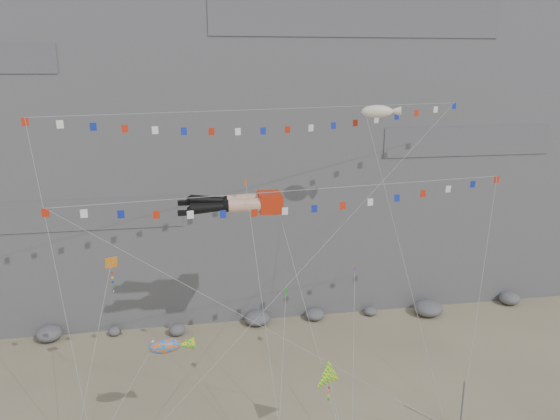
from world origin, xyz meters
name	(u,v)px	position (x,y,z in m)	size (l,w,h in m)	color
cliff	(238,70)	(0.00, 32.00, 25.00)	(80.00, 28.00, 50.00)	slate
talus_boulders	(257,318)	(0.00, 17.00, 0.60)	(60.00, 3.00, 1.20)	slate
anchor_pole_right	(462,408)	(11.94, -2.49, 2.09)	(0.12, 0.12, 4.18)	slate
legs_kite	(242,203)	(-2.35, 7.45, 15.11)	(10.04, 17.72, 22.44)	red
flag_banner_upper	(275,109)	(0.66, 9.58, 22.08)	(34.89, 17.79, 28.89)	red
flag_banner_lower	(300,190)	(1.57, 4.18, 16.70)	(33.75, 9.23, 20.75)	red
harlequin_kite	(111,263)	(-11.96, 4.32, 11.93)	(3.50, 9.30, 14.81)	#FA2C1B
fish_windsock	(165,346)	(-8.29, -0.74, 7.88)	(7.80, 3.81, 10.28)	#ED5C0C
delta_kite	(329,377)	(2.17, -2.63, 5.68)	(2.21, 7.08, 8.47)	yellow
blimp_windsock	(377,112)	(9.34, 10.28, 21.68)	(4.26, 12.18, 24.50)	#F1E2C6
small_kite_a	(247,189)	(-2.04, 6.66, 16.41)	(1.41, 14.04, 21.56)	orange
small_kite_b	(355,273)	(6.03, 4.59, 9.88)	(3.82, 11.24, 14.94)	purple
small_kite_c	(286,295)	(-0.12, 0.67, 10.22)	(2.49, 7.51, 12.55)	#189817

